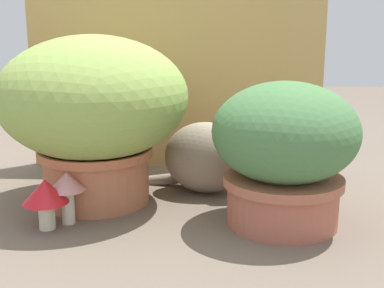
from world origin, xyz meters
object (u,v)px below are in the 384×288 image
(mushroom_ornament_pink, at_px, (67,186))
(cat, at_px, (212,154))
(mushroom_ornament_red, at_px, (45,194))
(leafy_planter, at_px, (285,150))
(grass_planter, at_px, (94,108))

(mushroom_ornament_pink, bearing_deg, cat, 36.39)
(mushroom_ornament_pink, distance_m, mushroom_ornament_red, 0.06)
(leafy_planter, distance_m, mushroom_ornament_pink, 0.57)
(leafy_planter, height_order, cat, leafy_planter)
(grass_planter, relative_size, mushroom_ornament_red, 4.10)
(leafy_planter, xyz_separation_m, mushroom_ornament_red, (-0.60, -0.06, -0.11))
(cat, height_order, mushroom_ornament_pink, cat)
(grass_planter, xyz_separation_m, leafy_planter, (0.52, -0.15, -0.08))
(cat, relative_size, mushroom_ornament_pink, 2.70)
(grass_planter, distance_m, mushroom_ornament_pink, 0.25)
(grass_planter, height_order, leafy_planter, grass_planter)
(mushroom_ornament_red, bearing_deg, leafy_planter, 5.97)
(cat, distance_m, mushroom_ornament_red, 0.52)
(grass_planter, height_order, mushroom_ornament_pink, grass_planter)
(mushroom_ornament_pink, bearing_deg, leafy_planter, 2.48)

